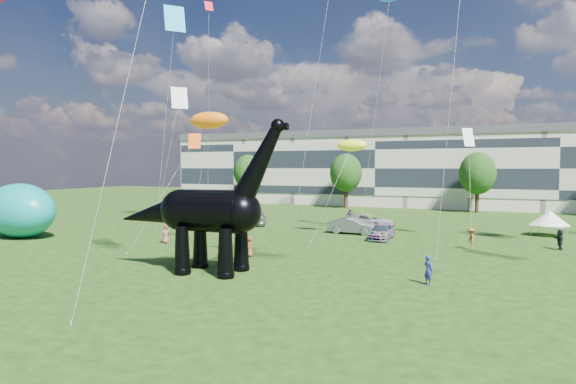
% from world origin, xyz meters
% --- Properties ---
extents(ground, '(220.00, 220.00, 0.00)m').
position_xyz_m(ground, '(0.00, 0.00, 0.00)').
color(ground, '#16330C').
rests_on(ground, ground).
extents(terrace_row, '(78.00, 11.00, 12.00)m').
position_xyz_m(terrace_row, '(-8.00, 62.00, 6.00)').
color(terrace_row, beige).
rests_on(terrace_row, ground).
extents(tree_far_left, '(5.20, 5.20, 9.44)m').
position_xyz_m(tree_far_left, '(-30.00, 53.00, 6.29)').
color(tree_far_left, '#382314').
rests_on(tree_far_left, ground).
extents(tree_mid_left, '(5.20, 5.20, 9.44)m').
position_xyz_m(tree_mid_left, '(-12.00, 53.00, 6.29)').
color(tree_mid_left, '#382314').
rests_on(tree_mid_left, ground).
extents(tree_mid_right, '(5.20, 5.20, 9.44)m').
position_xyz_m(tree_mid_right, '(8.00, 53.00, 6.29)').
color(tree_mid_right, '#382314').
rests_on(tree_mid_right, ground).
extents(dinosaur_sculpture, '(12.26, 3.53, 10.02)m').
position_xyz_m(dinosaur_sculpture, '(-6.69, 3.31, 3.78)').
color(dinosaur_sculpture, black).
rests_on(dinosaur_sculpture, ground).
extents(car_silver, '(3.32, 4.75, 1.50)m').
position_xyz_m(car_silver, '(-14.83, 26.99, 0.75)').
color(car_silver, '#A5A6AA').
rests_on(car_silver, ground).
extents(car_grey, '(4.99, 1.92, 1.62)m').
position_xyz_m(car_grey, '(-2.68, 24.03, 0.81)').
color(car_grey, slate).
rests_on(car_grey, ground).
extents(car_white, '(6.24, 4.27, 1.58)m').
position_xyz_m(car_white, '(-2.14, 29.07, 0.79)').
color(car_white, silver).
rests_on(car_white, ground).
extents(car_dark, '(1.97, 4.73, 1.37)m').
position_xyz_m(car_dark, '(0.74, 21.62, 0.68)').
color(car_dark, '#595960').
rests_on(car_dark, ground).
extents(gazebo_near, '(4.52, 4.52, 2.49)m').
position_xyz_m(gazebo_near, '(15.37, 30.30, 1.75)').
color(gazebo_near, white).
rests_on(gazebo_near, ground).
extents(gazebo_left, '(5.49, 5.49, 2.91)m').
position_xyz_m(gazebo_left, '(-18.80, 23.25, 2.04)').
color(gazebo_left, white).
rests_on(gazebo_left, ground).
extents(inflatable_teal, '(8.91, 6.21, 5.20)m').
position_xyz_m(inflatable_teal, '(-31.19, 9.07, 2.60)').
color(inflatable_teal, '#0C9696').
rests_on(inflatable_teal, ground).
extents(visitors, '(38.81, 30.80, 1.85)m').
position_xyz_m(visitors, '(1.69, 19.64, 0.86)').
color(visitors, teal).
rests_on(visitors, ground).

